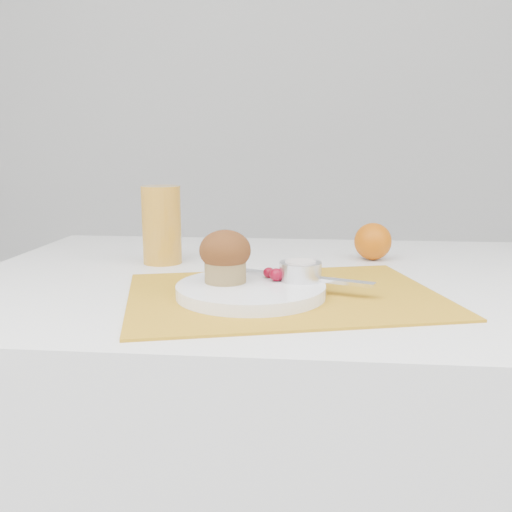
# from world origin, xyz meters

# --- Properties ---
(table) EXTENTS (1.20, 0.80, 0.75)m
(table) POSITION_xyz_m (0.00, 0.05, 0.38)
(table) COLOR white
(table) RESTS_ON ground
(placemat) EXTENTS (0.54, 0.46, 0.00)m
(placemat) POSITION_xyz_m (-0.03, -0.09, 0.75)
(placemat) COLOR #C78C1B
(placemat) RESTS_ON table
(plate) EXTENTS (0.27, 0.27, 0.02)m
(plate) POSITION_xyz_m (-0.08, -0.11, 0.76)
(plate) COLOR white
(plate) RESTS_ON placemat
(ramekin) EXTENTS (0.08, 0.08, 0.03)m
(ramekin) POSITION_xyz_m (-0.00, -0.07, 0.79)
(ramekin) COLOR silver
(ramekin) RESTS_ON plate
(cream) EXTENTS (0.06, 0.06, 0.01)m
(cream) POSITION_xyz_m (-0.00, -0.07, 0.80)
(cream) COLOR silver
(cream) RESTS_ON ramekin
(raspberry_near) EXTENTS (0.02, 0.02, 0.02)m
(raspberry_near) POSITION_xyz_m (-0.05, -0.06, 0.78)
(raspberry_near) COLOR #55020F
(raspberry_near) RESTS_ON plate
(raspberry_far) EXTENTS (0.02, 0.02, 0.02)m
(raspberry_far) POSITION_xyz_m (-0.04, -0.08, 0.78)
(raspberry_far) COLOR #570210
(raspberry_far) RESTS_ON plate
(butter_knife) EXTENTS (0.22, 0.09, 0.01)m
(butter_knife) POSITION_xyz_m (0.00, -0.07, 0.78)
(butter_knife) COLOR white
(butter_knife) RESTS_ON plate
(orange) EXTENTS (0.07, 0.07, 0.07)m
(orange) POSITION_xyz_m (0.13, 0.21, 0.79)
(orange) COLOR #CA5D07
(orange) RESTS_ON table
(juice_glass) EXTENTS (0.09, 0.09, 0.15)m
(juice_glass) POSITION_xyz_m (-0.28, 0.14, 0.83)
(juice_glass) COLOR gold
(juice_glass) RESTS_ON table
(muffin) EXTENTS (0.08, 0.08, 0.08)m
(muffin) POSITION_xyz_m (-0.12, -0.10, 0.81)
(muffin) COLOR #987D4A
(muffin) RESTS_ON plate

